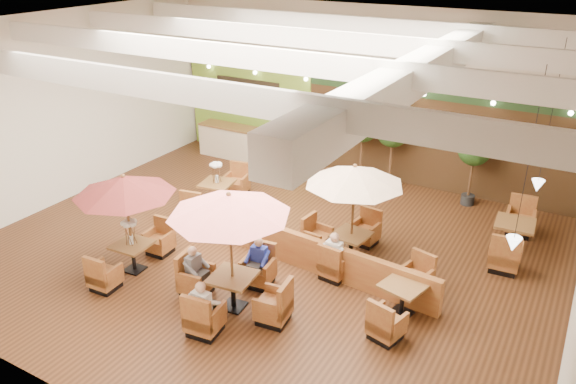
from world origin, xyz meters
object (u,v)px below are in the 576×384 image
Objects in this scene: diner_4 at (335,250)px; table_4 at (402,300)px; table_3 at (217,191)px; diner_3 at (335,251)px; diner_0 at (203,302)px; diner_2 at (195,266)px; booth_divider at (315,255)px; service_counter at (238,143)px; topiary_1 at (393,133)px; table_1 at (230,231)px; table_0 at (126,199)px; table_5 at (513,237)px; diner_1 at (258,257)px; topiary_2 at (474,152)px; table_2 at (351,192)px; topiary_0 at (363,129)px.

table_4 is at bearing -14.94° from diner_4.
table_3 reaches higher than diner_3.
diner_0 reaches higher than diner_2.
diner_0 is at bearing -99.81° from booth_divider.
service_counter is 1.23× the size of topiary_1.
diner_4 is (1.39, 2.11, -1.11)m from table_1.
topiary_1 is 3.27× the size of diner_3.
table_4 is at bearing -29.74° from table_3.
diner_2 is (-1.85, -2.15, 0.30)m from booth_divider.
diner_2 is (-1.00, -0.00, -1.12)m from table_1.
table_0 is 9.54m from table_5.
service_counter is 5.81m from topiary_1.
table_1 reaches higher than diner_1.
booth_divider is at bearing -42.55° from service_counter.
table_3 is 0.98× the size of table_5.
diner_1 reaches higher than table_4.
table_5 is 4.78m from diner_4.
table_5 is 1.26× the size of topiary_2.
diner_3 reaches higher than diner_2.
diner_3 is (4.66, -1.77, 0.24)m from table_3.
table_2 is 4.86m from table_3.
table_0 is 3.42× the size of diner_2.
table_5 is at bearing -140.38° from diner_1.
table_3 is at bearing -126.84° from topiary_0.
diner_3 is (0.06, -0.94, -1.11)m from table_2.
table_0 is 6.52m from table_4.
table_2 is 0.91× the size of table_5.
table_1 is 1.12× the size of topiary_1.
topiary_0 is 1.00× the size of topiary_1.
diner_0 is at bearing -129.94° from table_5.
table_0 is 0.98× the size of table_2.
diner_0 is (-0.63, -8.76, -1.07)m from topiary_1.
topiary_2 reaches higher than diner_1.
diner_3 reaches higher than service_counter.
diner_2 is at bearing -94.66° from topiary_0.
table_3 is at bearing -64.24° from service_counter.
diner_3 is at bearing -30.94° from table_3.
topiary_2 is 2.92× the size of diner_4.
table_5 is at bearing 45.67° from booth_divider.
diner_4 is at bearing -30.94° from table_3.
diner_1 is at bearing -139.22° from diner_3.
table_1 is at bearing -94.65° from topiary_1.
table_2 is 4.40m from diner_0.
topiary_0 is (2.90, 3.87, 1.32)m from table_3.
service_counter is at bearing 141.81° from diner_3.
diner_4 reaches higher than diner_3.
topiary_0 is 6.85m from diner_1.
topiary_1 is at bearing 126.83° from table_4.
service_counter is 8.42m from diner_3.
table_1 is 7.41m from table_5.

